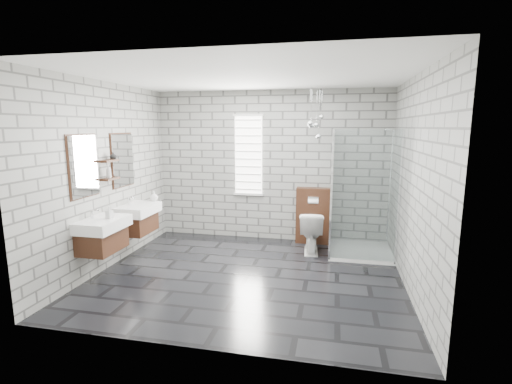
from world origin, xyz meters
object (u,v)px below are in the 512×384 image
(vanity_left, at_px, (100,225))
(toilet, at_px, (311,231))
(shower_enclosure, at_px, (355,225))
(cistern_panel, at_px, (313,216))
(vanity_right, at_px, (136,210))

(vanity_left, height_order, toilet, vanity_left)
(shower_enclosure, height_order, toilet, shower_enclosure)
(vanity_left, distance_m, toilet, 3.24)
(cistern_panel, relative_size, toilet, 1.45)
(vanity_right, distance_m, toilet, 2.86)
(cistern_panel, bearing_deg, shower_enclosure, -36.41)
(cistern_panel, relative_size, shower_enclosure, 0.49)
(toilet, bearing_deg, shower_enclosure, 173.84)
(vanity_left, distance_m, vanity_right, 0.92)
(vanity_left, xyz_separation_m, vanity_right, (0.00, 0.92, 0.00))
(shower_enclosure, bearing_deg, vanity_right, -166.95)
(vanity_right, height_order, cistern_panel, vanity_right)
(shower_enclosure, bearing_deg, vanity_left, -153.35)
(vanity_right, bearing_deg, shower_enclosure, 13.05)
(vanity_right, distance_m, cistern_panel, 3.02)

